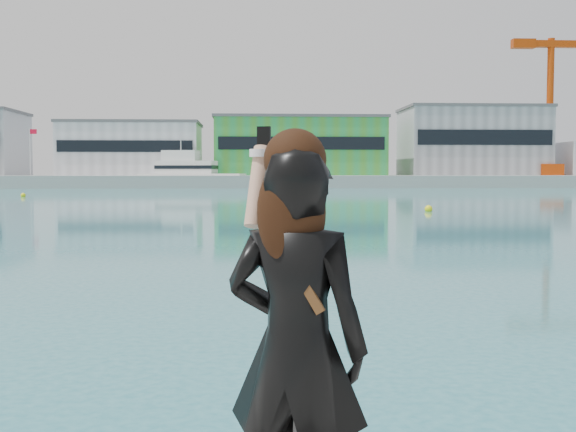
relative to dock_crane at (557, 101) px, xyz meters
name	(u,v)px	position (x,y,z in m)	size (l,w,h in m)	color
far_quay	(255,181)	(-53.20, 8.00, -14.07)	(320.00, 40.00, 2.00)	#9E9E99
warehouse_white	(132,149)	(-75.20, 5.98, -8.31)	(24.48, 15.35, 9.50)	silver
warehouse_green	(299,146)	(-45.20, 5.98, -7.81)	(30.60, 16.36, 10.50)	green
warehouse_grey_right	(472,141)	(-13.20, 5.98, -6.80)	(25.50, 15.35, 12.50)	gray
dock_crane	(557,101)	(0.00, 0.00, 0.00)	(23.00, 4.00, 24.00)	#C13D0B
flagpole_left	(30,149)	(-91.11, -1.00, -8.53)	(1.28, 0.16, 8.00)	silver
flagpole_right	(382,149)	(-31.11, -1.00, -8.53)	(1.28, 0.16, 8.00)	silver
motor_yacht	(189,174)	(-64.17, -4.48, -12.79)	(17.99, 8.55, 8.10)	white
buoy_near	(276,203)	(-51.92, -65.54, -15.07)	(0.50, 0.50, 0.50)	#FFF30D
buoy_far	(23,197)	(-77.37, -50.01, -15.07)	(0.50, 0.50, 0.50)	#FFF30D
buoy_extra	(428,211)	(-42.68, -79.70, -15.07)	(0.50, 0.50, 0.50)	#FFF30D
woman	(296,335)	(-53.94, -122.14, -13.30)	(0.77, 0.64, 1.91)	black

